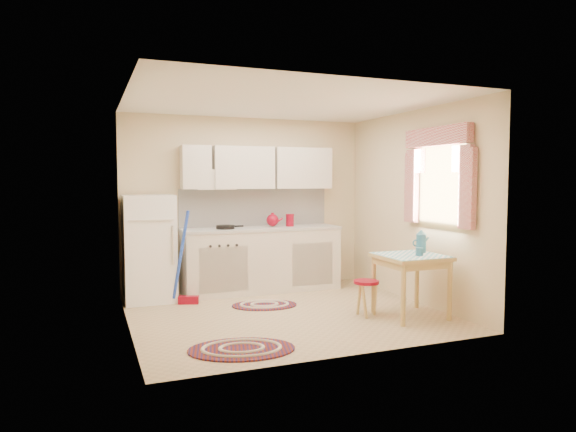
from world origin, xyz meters
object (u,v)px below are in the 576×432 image
Objects in this scene: base_cabinets at (261,261)px; table at (411,286)px; fridge at (149,248)px; stool at (366,298)px.

table is (1.18, -1.96, -0.08)m from base_cabinets.
stool is at bearing -36.78° from fridge.
stool is at bearing -67.99° from base_cabinets.
table is 1.71× the size of stool.
fridge is at bearing 145.25° from table.
table is 0.54m from stool.
fridge is 2.89m from stool.
stool is (-0.47, 0.20, -0.15)m from table.
base_cabinets is 5.36× the size of stool.
fridge is 1.94× the size of table.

